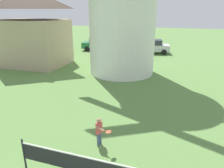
% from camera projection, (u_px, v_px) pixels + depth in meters
% --- Properties ---
extents(tennis_net, '(4.57, 0.06, 1.10)m').
position_uv_depth(tennis_net, '(89.00, 167.00, 6.00)').
color(tennis_net, black).
rests_on(tennis_net, ground_plane).
extents(player_far, '(0.67, 0.58, 1.12)m').
position_uv_depth(player_far, '(100.00, 130.00, 7.88)').
color(player_far, slate).
rests_on(player_far, ground_plane).
extents(parked_car_green, '(4.59, 2.26, 1.56)m').
position_uv_depth(parked_car_green, '(101.00, 44.00, 26.23)').
color(parked_car_green, '#1E6638').
rests_on(parked_car_green, ground_plane).
extents(parked_car_silver, '(4.29, 2.53, 1.56)m').
position_uv_depth(parked_car_silver, '(151.00, 46.00, 24.73)').
color(parked_car_silver, silver).
rests_on(parked_car_silver, ground_plane).
extents(chapel, '(6.38, 4.72, 7.60)m').
position_uv_depth(chapel, '(30.00, 28.00, 18.88)').
color(chapel, tan).
rests_on(chapel, ground_plane).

